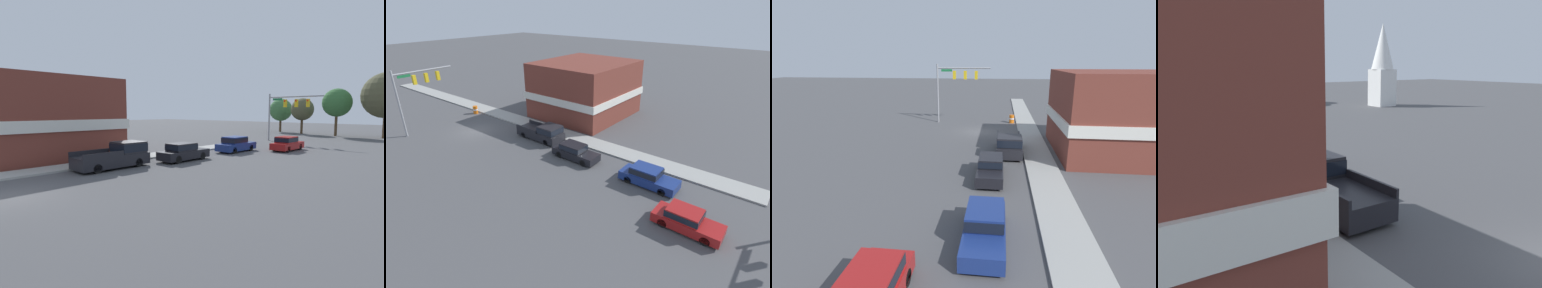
{
  "view_description": "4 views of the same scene",
  "coord_description": "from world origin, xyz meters",
  "views": [
    {
      "loc": [
        15.98,
        -4.09,
        4.22
      ],
      "look_at": [
        0.46,
        12.38,
        1.71
      ],
      "focal_mm": 28.0,
      "sensor_mm": 36.0,
      "label": 1
    },
    {
      "loc": [
        18.66,
        30.04,
        13.8
      ],
      "look_at": [
        -1.45,
        14.42,
        1.91
      ],
      "focal_mm": 28.0,
      "sensor_mm": 36.0,
      "label": 2
    },
    {
      "loc": [
        -2.41,
        33.54,
        8.02
      ],
      "look_at": [
        -0.06,
        14.47,
        2.59
      ],
      "focal_mm": 28.0,
      "sensor_mm": 36.0,
      "label": 3
    },
    {
      "loc": [
        -10.6,
        -4.29,
        5.61
      ],
      "look_at": [
        -0.9,
        9.78,
        1.97
      ],
      "focal_mm": 35.0,
      "sensor_mm": 36.0,
      "label": 4
    }
  ],
  "objects": [
    {
      "name": "backdrop_tree_center",
      "position": [
        -0.91,
        49.14,
        5.56
      ],
      "size": [
        4.7,
        4.7,
        7.94
      ],
      "color": "#4C3823",
      "rests_on": "ground"
    },
    {
      "name": "backdrop_tree_right_mid",
      "position": [
        6.0,
        49.45,
        6.56
      ],
      "size": [
        6.96,
        6.96,
        10.05
      ],
      "color": "#4C3823",
      "rests_on": "ground"
    },
    {
      "name": "car_lead",
      "position": [
        -1.85,
        13.72,
        0.78
      ],
      "size": [
        1.76,
        4.74,
        1.51
      ],
      "color": "black",
      "rests_on": "ground"
    },
    {
      "name": "far_signal_assembly",
      "position": [
        -2.74,
        34.61,
        4.86
      ],
      "size": [
        7.58,
        0.49,
        6.61
      ],
      "color": "gray",
      "rests_on": "ground"
    },
    {
      "name": "pickup_truck_parked",
      "position": [
        -3.24,
        8.22,
        0.92
      ],
      "size": [
        2.13,
        5.51,
        1.88
      ],
      "color": "black",
      "rests_on": "ground"
    },
    {
      "name": "church_steeple",
      "position": [
        22.44,
        35.87,
        5.78
      ],
      "size": [
        3.07,
        3.07,
        11.04
      ],
      "color": "white",
      "rests_on": "ground"
    },
    {
      "name": "car_second_ahead",
      "position": [
        -1.88,
        21.47,
        0.82
      ],
      "size": [
        1.83,
        4.88,
        1.58
      ],
      "color": "black",
      "rests_on": "ground"
    },
    {
      "name": "backdrop_tree_right_far",
      "position": [
        11.48,
        48.54,
        4.81
      ],
      "size": [
        4.54,
        4.54,
        7.1
      ],
      "color": "#4C3823",
      "rests_on": "ground"
    },
    {
      "name": "car_oncoming",
      "position": [
        1.6,
        25.96,
        0.78
      ],
      "size": [
        1.76,
        4.56,
        1.5
      ],
      "rotation": [
        0.0,
        0.0,
        3.14
      ],
      "color": "black",
      "rests_on": "ground"
    }
  ]
}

